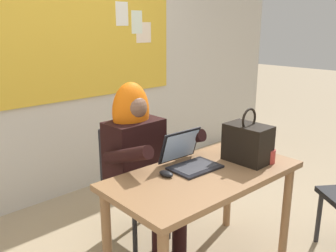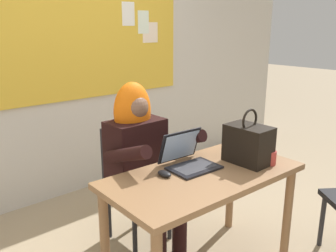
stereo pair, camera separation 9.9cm
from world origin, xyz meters
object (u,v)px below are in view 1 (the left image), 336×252
coffee_mug (269,156)px  desk_main (204,187)px  chair_at_desk (130,177)px  computer_mouse (166,174)px  person_costumed (140,153)px  laptop (189,159)px  handbag (248,143)px

coffee_mug → desk_main: bearing=156.1°
chair_at_desk → computer_mouse: chair_at_desk is taller
chair_at_desk → coffee_mug: bearing=29.7°
person_costumed → coffee_mug: person_costumed is taller
desk_main → coffee_mug: 0.51m
chair_at_desk → person_costumed: 0.27m
person_costumed → laptop: 0.43m
person_costumed → laptop: bearing=9.9°
computer_mouse → coffee_mug: size_ratio=1.09×
chair_at_desk → coffee_mug: (0.52, -0.89, 0.28)m
chair_at_desk → laptop: bearing=7.5°
desk_main → laptop: 0.21m
desk_main → laptop: size_ratio=3.86×
desk_main → laptop: laptop is taller
chair_at_desk → computer_mouse: (-0.15, -0.56, 0.25)m
person_costumed → desk_main: bearing=7.0°
laptop → computer_mouse: laptop is taller
computer_mouse → handbag: 0.63m
desk_main → handbag: size_ratio=3.48×
laptop → computer_mouse: (-0.23, -0.02, -0.03)m
computer_mouse → handbag: handbag is taller
chair_at_desk → handbag: handbag is taller
laptop → computer_mouse: bearing=-172.0°
laptop → computer_mouse: 0.23m
chair_at_desk → handbag: bearing=29.1°
handbag → coffee_mug: bearing=-55.9°
chair_at_desk → computer_mouse: size_ratio=8.65×
laptop → person_costumed: bearing=103.7°
desk_main → handbag: bearing=-11.3°
desk_main → computer_mouse: bearing=151.2°
person_costumed → computer_mouse: (-0.15, -0.44, 0.02)m
handbag → coffee_mug: (0.08, -0.12, -0.09)m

